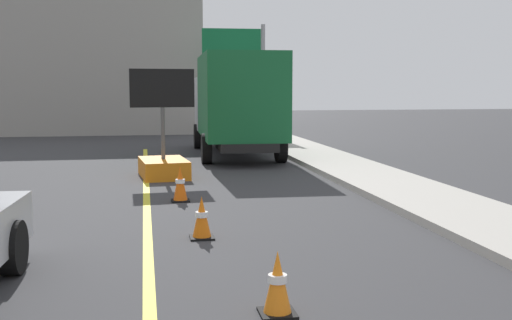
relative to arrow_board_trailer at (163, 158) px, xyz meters
The scene contains 7 objects.
arrow_board_trailer is the anchor object (origin of this frame).
box_truck 5.26m from the arrow_board_trailer, 60.52° to the left, with size 2.69×7.39×3.25m.
highway_guide_sign 12.74m from the arrow_board_trailer, 71.13° to the left, with size 2.79×0.23×5.00m.
far_building_block 19.47m from the arrow_board_trailer, 103.23° to the left, with size 13.48×9.61×7.11m, color gray.
traffic_cone_mid_lane 9.87m from the arrow_board_trailer, 85.28° to the right, with size 0.36×0.36×0.65m.
traffic_cone_far_lane 6.58m from the arrow_board_trailer, 86.86° to the right, with size 0.36×0.36×0.64m.
traffic_cone_curbside 3.47m from the arrow_board_trailer, 86.36° to the right, with size 0.36×0.36×0.71m.
Camera 1 is at (-0.01, 1.14, 2.25)m, focal length 43.62 mm.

